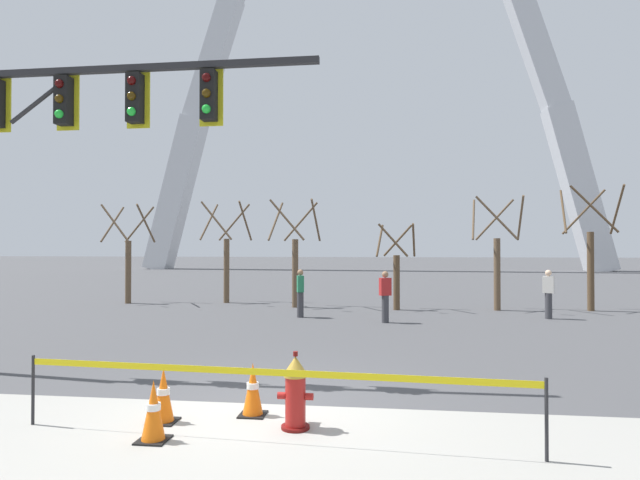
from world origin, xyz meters
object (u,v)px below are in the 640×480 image
at_px(traffic_cone_curb_edge, 153,411).
at_px(pedestrian_walking_left, 300,293).
at_px(monument_arch, 368,62).
at_px(traffic_cone_by_hydrant, 163,396).
at_px(pedestrian_standing_center, 548,294).
at_px(traffic_cone_mid_sidewalk, 253,390).
at_px(pedestrian_walking_right, 385,296).
at_px(traffic_signal_gantry, 43,136).
at_px(fire_hydrant, 296,392).

xyz_separation_m(traffic_cone_curb_edge, pedestrian_walking_left, (-0.05, 11.16, 0.46)).
distance_m(monument_arch, pedestrian_walking_left, 42.69).
height_order(traffic_cone_by_hydrant, pedestrian_standing_center, pedestrian_standing_center).
bearing_deg(traffic_cone_by_hydrant, monument_arch, 88.59).
height_order(traffic_cone_mid_sidewalk, pedestrian_standing_center, pedestrian_standing_center).
xyz_separation_m(traffic_cone_mid_sidewalk, pedestrian_standing_center, (7.09, 10.73, 0.46)).
relative_size(pedestrian_standing_center, pedestrian_walking_right, 1.00).
distance_m(traffic_cone_by_hydrant, pedestrian_walking_left, 10.52).
xyz_separation_m(traffic_signal_gantry, pedestrian_walking_left, (3.56, 8.13, -3.59)).
height_order(pedestrian_walking_left, pedestrian_standing_center, same).
bearing_deg(traffic_cone_mid_sidewalk, fire_hydrant, -33.35).
xyz_separation_m(monument_arch, pedestrian_walking_left, (-1.06, -37.20, -20.91)).
xyz_separation_m(traffic_cone_curb_edge, monument_arch, (1.01, 48.36, 21.37)).
bearing_deg(fire_hydrant, traffic_cone_by_hydrant, 179.41).
bearing_deg(traffic_cone_by_hydrant, traffic_cone_curb_edge, -75.97).
height_order(fire_hydrant, pedestrian_walking_left, pedestrian_walking_left).
distance_m(traffic_cone_by_hydrant, traffic_cone_mid_sidewalk, 1.18).
height_order(traffic_cone_curb_edge, monument_arch, monument_arch).
bearing_deg(traffic_cone_mid_sidewalk, monument_arch, 89.91).
distance_m(fire_hydrant, traffic_cone_by_hydrant, 1.78).
relative_size(fire_hydrant, traffic_cone_by_hydrant, 1.36).
height_order(monument_arch, pedestrian_standing_center, monument_arch).
xyz_separation_m(traffic_signal_gantry, pedestrian_walking_right, (6.36, 7.23, -3.59)).
relative_size(fire_hydrant, monument_arch, 0.02).
xyz_separation_m(traffic_cone_by_hydrant, monument_arch, (1.17, 47.71, 21.37)).
height_order(traffic_signal_gantry, pedestrian_walking_left, traffic_signal_gantry).
distance_m(monument_arch, pedestrian_walking_right, 43.49).
relative_size(monument_arch, pedestrian_standing_center, 31.33).
bearing_deg(fire_hydrant, pedestrian_standing_center, 60.14).
bearing_deg(traffic_signal_gantry, pedestrian_standing_center, 37.01).
relative_size(traffic_cone_mid_sidewalk, traffic_signal_gantry, 0.09).
bearing_deg(traffic_cone_curb_edge, traffic_cone_mid_sidewalk, 48.78).
distance_m(traffic_cone_mid_sidewalk, traffic_signal_gantry, 6.39).
bearing_deg(pedestrian_walking_left, traffic_cone_curb_edge, -89.76).
xyz_separation_m(traffic_cone_mid_sidewalk, traffic_cone_curb_edge, (-0.94, -1.07, 0.00)).
relative_size(monument_arch, pedestrian_walking_right, 31.33).
height_order(fire_hydrant, monument_arch, monument_arch).
bearing_deg(monument_arch, fire_hydrant, -89.28).
bearing_deg(traffic_cone_by_hydrant, traffic_signal_gantry, 145.26).
xyz_separation_m(pedestrian_walking_left, pedestrian_walking_right, (2.80, -0.89, 0.00)).
distance_m(traffic_cone_mid_sidewalk, monument_arch, 51.89).
bearing_deg(pedestrian_walking_left, monument_arch, 88.37).
height_order(traffic_cone_by_hydrant, monument_arch, monument_arch).
height_order(traffic_cone_curb_edge, pedestrian_walking_right, pedestrian_walking_right).
height_order(fire_hydrant, traffic_cone_by_hydrant, fire_hydrant).
distance_m(pedestrian_standing_center, pedestrian_walking_right, 5.49).
distance_m(monument_arch, pedestrian_standing_center, 42.69).
xyz_separation_m(traffic_cone_mid_sidewalk, pedestrian_walking_left, (-0.99, 10.09, 0.46)).
relative_size(pedestrian_walking_left, pedestrian_standing_center, 1.00).
bearing_deg(traffic_cone_curb_edge, traffic_cone_by_hydrant, 104.03).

